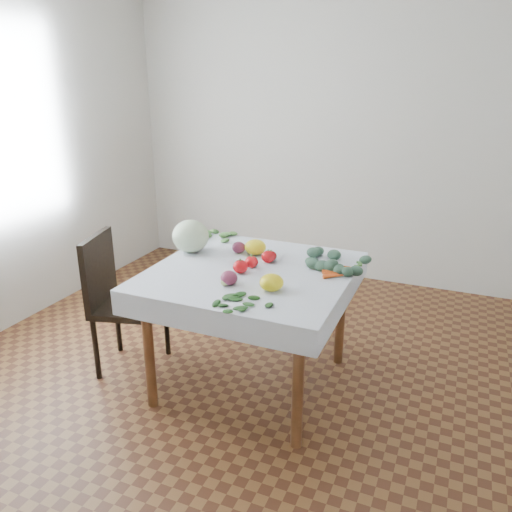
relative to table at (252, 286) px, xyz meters
The scene contains 19 objects.
ground 0.65m from the table, ahead, with size 4.00×4.00×0.00m, color brown.
back_wall 2.12m from the table, 90.00° to the left, with size 4.00×0.04×2.70m, color silver.
table is the anchor object (origin of this frame).
tablecloth 0.10m from the table, ahead, with size 1.12×1.12×0.01m, color white.
chair 0.89m from the table, behind, with size 0.50×0.50×0.90m.
cabbage 0.54m from the table, 163.82° to the left, with size 0.23×0.23×0.21m, color silver.
tomato_a 0.21m from the table, 73.13° to the left, with size 0.08×0.08×0.07m, color red.
tomato_b 0.16m from the table, 117.38° to the right, with size 0.09×0.09×0.08m, color red.
tomato_c 0.23m from the table, 74.65° to the left, with size 0.07×0.07×0.06m, color red.
tomato_d 0.14m from the table, 115.16° to the left, with size 0.08×0.08×0.07m, color red.
heirloom_back 0.31m from the table, 108.38° to the left, with size 0.14×0.14×0.09m, color yellow.
heirloom_front 0.35m from the table, 47.48° to the right, with size 0.13×0.13×0.09m, color yellow.
onion_a 0.33m from the table, 129.04° to the left, with size 0.09×0.09×0.07m, color #591932.
onion_b 0.29m from the table, 95.25° to the right, with size 0.09×0.09×0.08m, color #591932.
tomatillo_cluster 0.28m from the table, 108.57° to the right, with size 0.08×0.12×0.05m.
carrot_bunch 0.51m from the table, 16.86° to the left, with size 0.18×0.23×0.03m.
kale_bunch 0.49m from the table, 30.49° to the left, with size 0.33×0.31×0.05m.
basil_bunch 0.50m from the table, 71.31° to the right, with size 0.29×0.20×0.01m.
dill_bunch 0.69m from the table, 134.47° to the left, with size 0.25×0.18×0.02m.
Camera 1 is at (1.07, -2.46, 1.81)m, focal length 35.00 mm.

